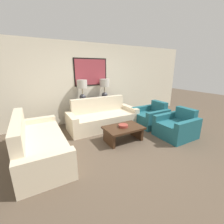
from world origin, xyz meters
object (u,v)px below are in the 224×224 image
Objects in this scene: table_lamp_right at (105,86)px; couch_by_back_wall at (103,118)px; couch_by_side at (39,144)px; armchair_near_back_wall at (151,117)px; console_table at (95,110)px; armchair_near_camera at (176,127)px; decorative_bowl at (123,126)px; table_lamp_left at (82,87)px; coffee_table at (123,131)px.

couch_by_back_wall is (-0.41, -0.65, -0.93)m from table_lamp_right.
couch_by_back_wall is 1.00× the size of couch_by_side.
table_lamp_right is at bearing 129.70° from armchair_near_back_wall.
console_table is 2.72m from armchair_near_camera.
console_table is 0.63× the size of couch_by_side.
couch_by_side is at bearing 167.45° from armchair_near_camera.
couch_by_side is (-1.92, -0.88, 0.00)m from couch_by_back_wall.
console_table reaches higher than armchair_near_camera.
armchair_near_camera is (0.00, -1.00, 0.00)m from armchair_near_back_wall.
decorative_bowl is (-0.36, -1.78, -0.81)m from table_lamp_right.
armchair_near_camera is (3.39, -0.76, -0.03)m from couch_by_side.
decorative_bowl is at bearing -101.45° from table_lamp_right.
decorative_bowl is at bearing -7.23° from couch_by_side.
couch_by_back_wall is 2.20m from armchair_near_camera.
couch_by_back_wall reaches higher than decorative_bowl.
console_table is at bearing 0.00° from table_lamp_left.
couch_by_back_wall reaches higher than armchair_near_camera.
table_lamp_left reaches higher than coffee_table.
armchair_near_back_wall is at bearing -41.04° from console_table.
console_table is 1.40× the size of coffee_table.
decorative_bowl reaches higher than coffee_table.
table_lamp_right is 2.69m from armchair_near_camera.
coffee_table is at bearing -7.35° from couch_by_side.
table_lamp_left is 2.47m from armchair_near_back_wall.
couch_by_side reaches higher than coffee_table.
couch_by_side is 2.34× the size of armchair_near_back_wall.
armchair_near_back_wall is at bearing -23.24° from couch_by_back_wall.
armchair_near_back_wall is at bearing 19.43° from coffee_table.
console_table is 0.63× the size of couch_by_back_wall.
couch_by_side is at bearing -146.74° from table_lamp_right.
couch_by_back_wall is at bearing -57.84° from table_lamp_left.
armchair_near_back_wall is (1.42, 0.50, -0.14)m from decorative_bowl.
decorative_bowl is 0.26× the size of armchair_near_camera.
couch_by_back_wall is at bearing 156.76° from armchair_near_back_wall.
decorative_bowl is at bearing 160.46° from armchair_near_camera.
armchair_near_back_wall reaches higher than decorative_bowl.
coffee_table is (0.05, -1.78, -0.11)m from console_table.
couch_by_back_wall is 8.86× the size of decorative_bowl.
table_lamp_left is 0.71× the size of coffee_table.
armchair_near_camera is at bearing -12.55° from couch_by_side.
couch_by_side is 1.99m from coffee_table.
console_table is 5.59× the size of decorative_bowl.
console_table is at bearing 90.00° from couch_by_back_wall.
table_lamp_right is at bearing 0.00° from table_lamp_left.
armchair_near_back_wall is (1.47, -1.28, -0.12)m from console_table.
console_table is at bearing 91.67° from coffee_table.
couch_by_back_wall is (0.00, -0.65, -0.09)m from console_table.
console_table is 1.78m from decorative_bowl.
coffee_table is 0.14m from decorative_bowl.
coffee_table is 1.51m from armchair_near_back_wall.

